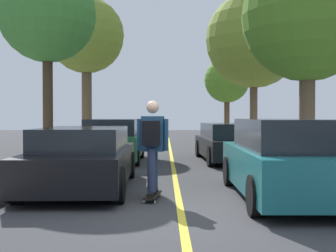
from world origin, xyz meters
TOP-DOWN VIEW (x-y plane):
  - ground at (0.00, 0.00)m, footprint 80.00×80.00m
  - center_line at (0.00, 4.00)m, footprint 0.12×39.20m
  - parked_car_left_nearest at (-1.98, 2.23)m, footprint 2.04×4.61m
  - parked_car_left_near at (-1.98, 7.69)m, footprint 1.93×4.06m
  - parked_car_right_nearest at (1.97, 1.01)m, footprint 1.90×4.41m
  - parked_car_right_near at (1.98, 7.84)m, footprint 2.13×4.72m
  - street_tree_left_nearest at (-3.74, 6.08)m, footprint 2.89×2.89m
  - street_tree_left_near at (-3.74, 12.55)m, footprint 3.37×3.37m
  - street_tree_right_nearest at (3.74, 5.24)m, footprint 3.68×3.68m
  - street_tree_right_near at (3.74, 12.65)m, footprint 4.29×4.29m
  - street_tree_right_far at (3.74, 21.12)m, footprint 2.89×2.89m
  - streetlamp at (-3.73, 13.58)m, footprint 0.36×0.24m
  - skateboard at (-0.48, 0.95)m, footprint 0.33×0.86m
  - skateboarder at (-0.48, 0.92)m, footprint 0.59×0.71m

SIDE VIEW (x-z plane):
  - ground at x=0.00m, z-range 0.00..0.00m
  - center_line at x=0.00m, z-range 0.00..0.01m
  - skateboard at x=-0.48m, z-range 0.04..0.14m
  - parked_car_right_near at x=1.98m, z-range 0.01..1.28m
  - parked_car_left_nearest at x=-1.98m, z-range 0.00..1.29m
  - parked_car_left_near at x=-1.98m, z-range 0.00..1.42m
  - parked_car_right_nearest at x=1.97m, z-range -0.02..1.46m
  - skateboarder at x=-0.48m, z-range 0.21..1.92m
  - streetlamp at x=-3.73m, z-range 0.55..6.47m
  - street_tree_right_far at x=3.74m, z-range 1.22..6.35m
  - street_tree_right_nearest at x=3.74m, z-range 1.29..7.33m
  - street_tree_left_nearest at x=-3.74m, z-range 1.60..7.47m
  - street_tree_right_near at x=3.74m, z-range 1.44..8.38m
  - street_tree_left_near at x=-3.74m, z-range 1.73..8.39m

